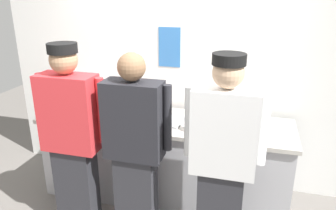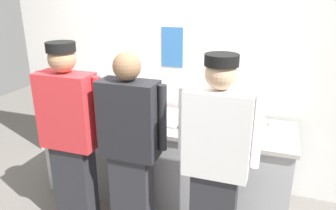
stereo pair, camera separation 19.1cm
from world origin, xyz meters
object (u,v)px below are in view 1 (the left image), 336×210
mixing_bowl_steel (223,120)px  chefs_knife (113,111)px  chef_far_right (223,159)px  deli_cup (132,105)px  ramekin_red_sauce (250,134)px  chef_center (135,148)px  ramekin_orange_sauce (97,106)px  chef_near_left (72,137)px  squeeze_bottle_primary (205,125)px  ramekin_yellow_sauce (81,108)px  plate_stack_front (190,126)px  ramekin_green_sauce (273,121)px  plate_stack_rear (90,114)px  sheet_tray (164,119)px  squeeze_bottle_secondary (124,110)px

mixing_bowl_steel → chefs_knife: mixing_bowl_steel is taller
chef_far_right → deli_cup: bearing=139.3°
chef_far_right → ramekin_red_sauce: chef_far_right is taller
chef_center → ramekin_orange_sauce: bearing=132.5°
chef_near_left → mixing_bowl_steel: 1.42m
chef_near_left → squeeze_bottle_primary: (1.09, 0.48, 0.04)m
ramekin_orange_sauce → ramekin_red_sauce: bearing=-10.9°
chef_near_left → ramekin_yellow_sauce: bearing=114.5°
squeeze_bottle_primary → chefs_knife: 1.11m
ramekin_yellow_sauce → deli_cup: (0.54, 0.17, 0.02)m
chef_far_right → plate_stack_front: chef_far_right is taller
chef_near_left → ramekin_orange_sauce: (-0.20, 0.87, -0.03)m
plate_stack_front → ramekin_red_sauce: size_ratio=1.76×
chef_center → ramekin_green_sauce: size_ratio=17.15×
chefs_knife → chef_near_left: bearing=-91.9°
plate_stack_rear → ramekin_yellow_sauce: (-0.22, 0.20, -0.01)m
plate_stack_front → squeeze_bottle_primary: size_ratio=1.07×
plate_stack_rear → deli_cup: deli_cup is taller
chef_far_right → mixing_bowl_steel: chef_far_right is taller
chef_near_left → sheet_tray: chef_near_left is taller
squeeze_bottle_secondary → chefs_knife: (-0.19, 0.15, -0.08)m
plate_stack_front → sheet_tray: plate_stack_front is taller
chef_center → chefs_knife: (-0.54, 0.77, -0.00)m
plate_stack_rear → ramekin_red_sauce: bearing=-0.7°
chef_far_right → squeeze_bottle_primary: 0.55m
ramekin_orange_sauce → squeeze_bottle_primary: bearing=-16.8°
chef_near_left → ramekin_green_sauce: chef_near_left is taller
chef_center → ramekin_orange_sauce: (-0.77, 0.83, 0.01)m
chef_near_left → mixing_bowl_steel: bearing=30.0°
chef_far_right → plate_stack_rear: 1.55m
sheet_tray → chefs_knife: 0.61m
plate_stack_front → ramekin_red_sauce: plate_stack_front is taller
ramekin_yellow_sauce → mixing_bowl_steel: bearing=-1.9°
plate_stack_rear → ramekin_red_sauce: size_ratio=2.22×
ramekin_red_sauce → deli_cup: bearing=163.3°
ramekin_orange_sauce → ramekin_green_sauce: 1.90m
ramekin_yellow_sauce → chefs_knife: bearing=6.2°
ramekin_yellow_sauce → deli_cup: size_ratio=1.00×
plate_stack_front → squeeze_bottle_primary: (0.15, -0.08, 0.06)m
sheet_tray → ramekin_red_sauce: bearing=-9.6°
ramekin_orange_sauce → chefs_knife: size_ratio=0.33×
plate_stack_rear → ramekin_orange_sauce: bearing=102.6°
mixing_bowl_steel → ramekin_red_sauce: bearing=-31.7°
mixing_bowl_steel → squeeze_bottle_primary: bearing=-120.8°
sheet_tray → ramekin_yellow_sauce: size_ratio=4.68×
plate_stack_rear → chef_far_right: bearing=-22.2°
sheet_tray → ramekin_orange_sauce: (-0.83, 0.18, 0.01)m
plate_stack_front → ramekin_green_sauce: plate_stack_front is taller
chef_near_left → ramekin_red_sauce: (1.49, 0.54, -0.02)m
chef_near_left → ramekin_orange_sauce: chef_near_left is taller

